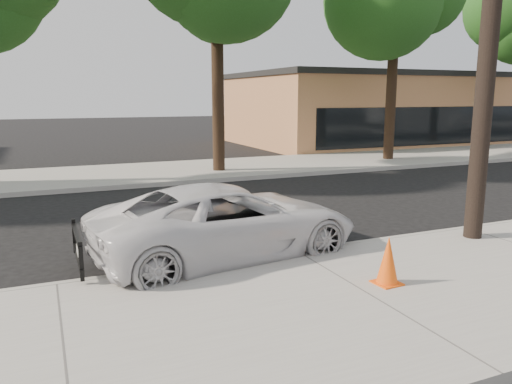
{
  "coord_description": "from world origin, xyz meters",
  "views": [
    {
      "loc": [
        -4.06,
        -9.69,
        2.88
      ],
      "look_at": [
        -0.21,
        -0.79,
        1.0
      ],
      "focal_mm": 35.0,
      "sensor_mm": 36.0,
      "label": 1
    }
  ],
  "objects": [
    {
      "name": "police_cruiser",
      "position": [
        -1.09,
        -1.56,
        0.67
      ],
      "size": [
        5.08,
        2.82,
        1.34
      ],
      "primitive_type": "imported",
      "rotation": [
        0.0,
        0.0,
        1.7
      ],
      "color": "silver",
      "rests_on": "ground"
    },
    {
      "name": "ground",
      "position": [
        0.0,
        0.0,
        0.0
      ],
      "size": [
        120.0,
        120.0,
        0.0
      ],
      "primitive_type": "plane",
      "color": "black",
      "rests_on": "ground"
    },
    {
      "name": "curb_near",
      "position": [
        0.0,
        -2.1,
        0.07
      ],
      "size": [
        90.0,
        0.12,
        0.16
      ],
      "primitive_type": "cube",
      "color": "#9E9B93",
      "rests_on": "ground"
    },
    {
      "name": "near_sidewalk",
      "position": [
        0.0,
        -4.3,
        0.07
      ],
      "size": [
        90.0,
        4.4,
        0.15
      ],
      "primitive_type": "cube",
      "color": "gray",
      "rests_on": "ground"
    },
    {
      "name": "tree_d",
      "position": [
        10.2,
        7.95,
        6.37
      ],
      "size": [
        4.5,
        4.35,
        8.75
      ],
      "color": "black",
      "rests_on": "far_sidewalk"
    },
    {
      "name": "far_sidewalk",
      "position": [
        0.0,
        8.5,
        0.07
      ],
      "size": [
        90.0,
        5.0,
        0.15
      ],
      "primitive_type": "cube",
      "color": "gray",
      "rests_on": "ground"
    },
    {
      "name": "traffic_cone",
      "position": [
        0.48,
        -4.06,
        0.5
      ],
      "size": [
        0.39,
        0.39,
        0.72
      ],
      "rotation": [
        0.0,
        0.0,
        0.07
      ],
      "color": "#FF580D",
      "rests_on": "near_sidewalk"
    },
    {
      "name": "building_main",
      "position": [
        16.0,
        16.0,
        2.0
      ],
      "size": [
        18.0,
        10.0,
        4.0
      ],
      "primitive_type": "cube",
      "color": "#B56F4B",
      "rests_on": "ground"
    }
  ]
}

